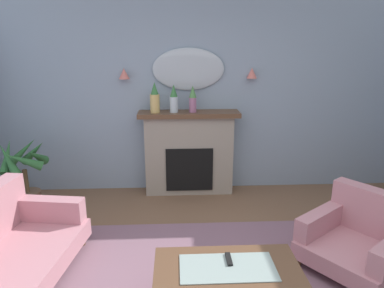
{
  "coord_description": "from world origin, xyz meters",
  "views": [
    {
      "loc": [
        -0.47,
        -2.32,
        2.06
      ],
      "look_at": [
        -0.28,
        1.32,
        1.01
      ],
      "focal_mm": 33.03,
      "sensor_mm": 36.0,
      "label": 1
    }
  ],
  "objects_px": {
    "mantel_vase_right": "(193,99)",
    "armchair_beside_couch": "(359,237)",
    "mantel_vase_centre": "(174,99)",
    "coffee_table": "(227,274)",
    "potted_plant_tall_palm": "(25,176)",
    "mantel_vase_left": "(155,99)",
    "wall_sconce_right": "(252,73)",
    "wall_sconce_left": "(124,74)",
    "wall_mirror": "(188,69)",
    "fireplace": "(189,154)",
    "tv_remote": "(229,259)"
  },
  "relations": [
    {
      "from": "mantel_vase_left",
      "to": "mantel_vase_right",
      "type": "height_order",
      "value": "mantel_vase_left"
    },
    {
      "from": "wall_sconce_left",
      "to": "armchair_beside_couch",
      "type": "distance_m",
      "value": 3.33
    },
    {
      "from": "mantel_vase_centre",
      "to": "wall_mirror",
      "type": "distance_m",
      "value": 0.46
    },
    {
      "from": "mantel_vase_left",
      "to": "armchair_beside_couch",
      "type": "relative_size",
      "value": 0.35
    },
    {
      "from": "wall_mirror",
      "to": "coffee_table",
      "type": "bearing_deg",
      "value": -85.8
    },
    {
      "from": "mantel_vase_centre",
      "to": "coffee_table",
      "type": "xyz_separation_m",
      "value": [
        0.39,
        -2.38,
        -0.95
      ]
    },
    {
      "from": "mantel_vase_left",
      "to": "coffee_table",
      "type": "distance_m",
      "value": 2.64
    },
    {
      "from": "fireplace",
      "to": "potted_plant_tall_palm",
      "type": "distance_m",
      "value": 2.1
    },
    {
      "from": "wall_sconce_left",
      "to": "potted_plant_tall_palm",
      "type": "height_order",
      "value": "wall_sconce_left"
    },
    {
      "from": "fireplace",
      "to": "mantel_vase_left",
      "type": "distance_m",
      "value": 0.89
    },
    {
      "from": "mantel_vase_centre",
      "to": "potted_plant_tall_palm",
      "type": "bearing_deg",
      "value": -164.72
    },
    {
      "from": "mantel_vase_centre",
      "to": "tv_remote",
      "type": "xyz_separation_m",
      "value": [
        0.41,
        -2.29,
        -0.89
      ]
    },
    {
      "from": "mantel_vase_left",
      "to": "armchair_beside_couch",
      "type": "distance_m",
      "value": 2.85
    },
    {
      "from": "wall_sconce_right",
      "to": "armchair_beside_couch",
      "type": "height_order",
      "value": "wall_sconce_right"
    },
    {
      "from": "coffee_table",
      "to": "mantel_vase_centre",
      "type": "bearing_deg",
      "value": 99.24
    },
    {
      "from": "mantel_vase_right",
      "to": "wall_sconce_left",
      "type": "height_order",
      "value": "wall_sconce_left"
    },
    {
      "from": "potted_plant_tall_palm",
      "to": "wall_mirror",
      "type": "bearing_deg",
      "value": 18.26
    },
    {
      "from": "fireplace",
      "to": "tv_remote",
      "type": "height_order",
      "value": "fireplace"
    },
    {
      "from": "wall_sconce_right",
      "to": "coffee_table",
      "type": "relative_size",
      "value": 0.13
    },
    {
      "from": "wall_sconce_right",
      "to": "coffee_table",
      "type": "distance_m",
      "value": 2.88
    },
    {
      "from": "coffee_table",
      "to": "potted_plant_tall_palm",
      "type": "distance_m",
      "value": 2.91
    },
    {
      "from": "tv_remote",
      "to": "potted_plant_tall_palm",
      "type": "xyz_separation_m",
      "value": [
        -2.24,
        1.79,
        0.03
      ]
    },
    {
      "from": "mantel_vase_right",
      "to": "armchair_beside_couch",
      "type": "bearing_deg",
      "value": -50.63
    },
    {
      "from": "mantel_vase_centre",
      "to": "tv_remote",
      "type": "height_order",
      "value": "mantel_vase_centre"
    },
    {
      "from": "mantel_vase_left",
      "to": "mantel_vase_centre",
      "type": "height_order",
      "value": "mantel_vase_left"
    },
    {
      "from": "wall_mirror",
      "to": "wall_sconce_right",
      "type": "xyz_separation_m",
      "value": [
        0.85,
        -0.05,
        -0.05
      ]
    },
    {
      "from": "potted_plant_tall_palm",
      "to": "mantel_vase_right",
      "type": "bearing_deg",
      "value": 13.52
    },
    {
      "from": "potted_plant_tall_palm",
      "to": "armchair_beside_couch",
      "type": "bearing_deg",
      "value": -19.94
    },
    {
      "from": "mantel_vase_left",
      "to": "mantel_vase_centre",
      "type": "relative_size",
      "value": 1.09
    },
    {
      "from": "wall_mirror",
      "to": "wall_sconce_right",
      "type": "relative_size",
      "value": 6.86
    },
    {
      "from": "armchair_beside_couch",
      "to": "mantel_vase_centre",
      "type": "bearing_deg",
      "value": 133.84
    },
    {
      "from": "potted_plant_tall_palm",
      "to": "wall_sconce_left",
      "type": "bearing_deg",
      "value": 27.68
    },
    {
      "from": "wall_sconce_right",
      "to": "tv_remote",
      "type": "relative_size",
      "value": 0.88
    },
    {
      "from": "armchair_beside_couch",
      "to": "potted_plant_tall_palm",
      "type": "height_order",
      "value": "potted_plant_tall_palm"
    },
    {
      "from": "wall_sconce_left",
      "to": "tv_remote",
      "type": "height_order",
      "value": "wall_sconce_left"
    },
    {
      "from": "wall_sconce_right",
      "to": "coffee_table",
      "type": "xyz_separation_m",
      "value": [
        -0.66,
        -2.5,
        -1.28
      ]
    },
    {
      "from": "mantel_vase_right",
      "to": "armchair_beside_couch",
      "type": "xyz_separation_m",
      "value": [
        1.47,
        -1.79,
        -1.03
      ]
    },
    {
      "from": "wall_sconce_right",
      "to": "potted_plant_tall_palm",
      "type": "distance_m",
      "value": 3.18
    },
    {
      "from": "wall_sconce_left",
      "to": "wall_sconce_right",
      "type": "height_order",
      "value": "same"
    },
    {
      "from": "fireplace",
      "to": "armchair_beside_couch",
      "type": "height_order",
      "value": "fireplace"
    },
    {
      "from": "mantel_vase_right",
      "to": "potted_plant_tall_palm",
      "type": "height_order",
      "value": "mantel_vase_right"
    },
    {
      "from": "coffee_table",
      "to": "mantel_vase_left",
      "type": "bearing_deg",
      "value": 104.98
    },
    {
      "from": "tv_remote",
      "to": "potted_plant_tall_palm",
      "type": "relative_size",
      "value": 0.17
    },
    {
      "from": "mantel_vase_centre",
      "to": "potted_plant_tall_palm",
      "type": "xyz_separation_m",
      "value": [
        -1.83,
        -0.5,
        -0.85
      ]
    },
    {
      "from": "fireplace",
      "to": "tv_remote",
      "type": "distance_m",
      "value": 2.33
    },
    {
      "from": "wall_sconce_left",
      "to": "wall_sconce_right",
      "type": "xyz_separation_m",
      "value": [
        1.7,
        0.0,
        0.0
      ]
    },
    {
      "from": "tv_remote",
      "to": "potted_plant_tall_palm",
      "type": "bearing_deg",
      "value": 141.4
    },
    {
      "from": "fireplace",
      "to": "mantel_vase_left",
      "type": "height_order",
      "value": "mantel_vase_left"
    },
    {
      "from": "mantel_vase_right",
      "to": "wall_mirror",
      "type": "height_order",
      "value": "wall_mirror"
    },
    {
      "from": "wall_mirror",
      "to": "coffee_table",
      "type": "distance_m",
      "value": 2.88
    }
  ]
}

